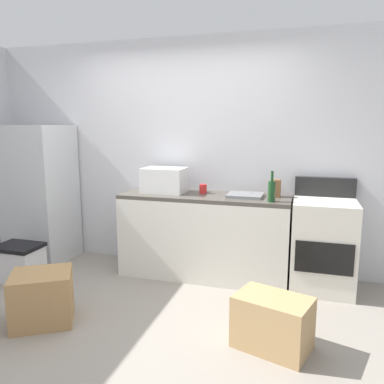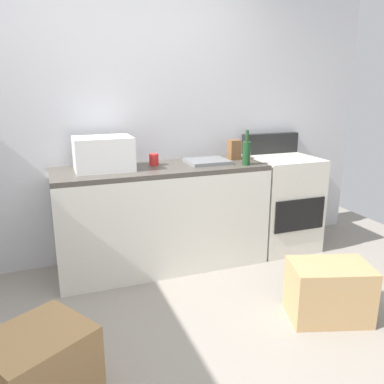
# 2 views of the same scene
# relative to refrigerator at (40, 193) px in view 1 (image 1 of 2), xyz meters

# --- Properties ---
(ground_plane) EXTENTS (6.00, 6.00, 0.00)m
(ground_plane) POSITION_rel_refrigerator_xyz_m (1.75, -1.15, -0.82)
(ground_plane) COLOR gray
(wall_back) EXTENTS (5.00, 0.10, 2.60)m
(wall_back) POSITION_rel_refrigerator_xyz_m (1.75, 0.40, 0.48)
(wall_back) COLOR silver
(wall_back) RESTS_ON ground_plane
(kitchen_counter) EXTENTS (1.80, 0.60, 0.90)m
(kitchen_counter) POSITION_rel_refrigerator_xyz_m (2.05, 0.05, -0.37)
(kitchen_counter) COLOR silver
(kitchen_counter) RESTS_ON ground_plane
(refrigerator) EXTENTS (0.68, 0.66, 1.64)m
(refrigerator) POSITION_rel_refrigerator_xyz_m (0.00, 0.00, 0.00)
(refrigerator) COLOR silver
(refrigerator) RESTS_ON ground_plane
(stove_oven) EXTENTS (0.60, 0.61, 1.10)m
(stove_oven) POSITION_rel_refrigerator_xyz_m (3.27, 0.06, -0.35)
(stove_oven) COLOR silver
(stove_oven) RESTS_ON ground_plane
(microwave) EXTENTS (0.46, 0.34, 0.27)m
(microwave) POSITION_rel_refrigerator_xyz_m (1.58, 0.08, 0.22)
(microwave) COLOR white
(microwave) RESTS_ON kitchen_counter
(sink_basin) EXTENTS (0.36, 0.32, 0.03)m
(sink_basin) POSITION_rel_refrigerator_xyz_m (2.48, 0.06, 0.10)
(sink_basin) COLOR slate
(sink_basin) RESTS_ON kitchen_counter
(wine_bottle) EXTENTS (0.07, 0.07, 0.30)m
(wine_bottle) POSITION_rel_refrigerator_xyz_m (2.76, -0.14, 0.19)
(wine_bottle) COLOR #193F1E
(wine_bottle) RESTS_ON kitchen_counter
(coffee_mug) EXTENTS (0.08, 0.08, 0.10)m
(coffee_mug) POSITION_rel_refrigerator_xyz_m (2.01, 0.12, 0.13)
(coffee_mug) COLOR red
(coffee_mug) RESTS_ON kitchen_counter
(knife_block) EXTENTS (0.10, 0.10, 0.18)m
(knife_block) POSITION_rel_refrigerator_xyz_m (2.78, 0.14, 0.17)
(knife_block) COLOR brown
(knife_block) RESTS_ON kitchen_counter
(cardboard_box_medium) EXTENTS (0.62, 0.60, 0.43)m
(cardboard_box_medium) POSITION_rel_refrigerator_xyz_m (1.02, -1.33, -0.60)
(cardboard_box_medium) COLOR #A37A4C
(cardboard_box_medium) RESTS_ON ground_plane
(cardboard_box_small) EXTENTS (0.61, 0.50, 0.39)m
(cardboard_box_small) POSITION_rel_refrigerator_xyz_m (2.89, -1.16, -0.62)
(cardboard_box_small) COLOR tan
(cardboard_box_small) RESTS_ON ground_plane
(storage_bin) EXTENTS (0.46, 0.36, 0.38)m
(storage_bin) POSITION_rel_refrigerator_xyz_m (0.18, -0.63, -0.63)
(storage_bin) COLOR silver
(storage_bin) RESTS_ON ground_plane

